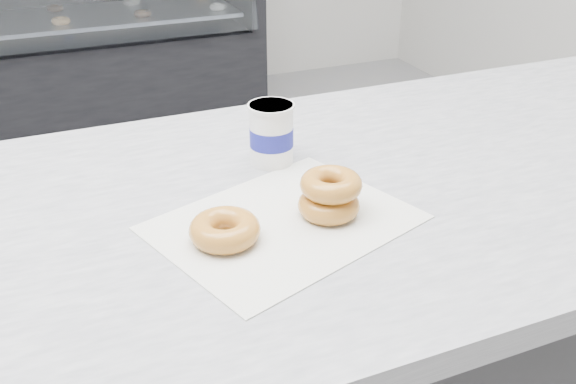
% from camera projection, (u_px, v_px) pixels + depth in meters
% --- Properties ---
extents(display_case, '(2.40, 0.74, 1.25)m').
position_uv_depth(display_case, '(20.00, 40.00, 3.25)').
color(display_case, black).
rests_on(display_case, ground).
extents(wax_paper, '(0.41, 0.36, 0.00)m').
position_uv_depth(wax_paper, '(284.00, 222.00, 0.89)').
color(wax_paper, silver).
rests_on(wax_paper, counter).
extents(donut_single, '(0.12, 0.12, 0.03)m').
position_uv_depth(donut_single, '(225.00, 230.00, 0.84)').
color(donut_single, gold).
rests_on(donut_single, wax_paper).
extents(donut_stack, '(0.12, 0.12, 0.06)m').
position_uv_depth(donut_stack, '(330.00, 195.00, 0.90)').
color(donut_stack, gold).
rests_on(donut_stack, wax_paper).
extents(coffee_cup, '(0.09, 0.09, 0.10)m').
position_uv_depth(coffee_cup, '(271.00, 133.00, 1.04)').
color(coffee_cup, white).
rests_on(coffee_cup, counter).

